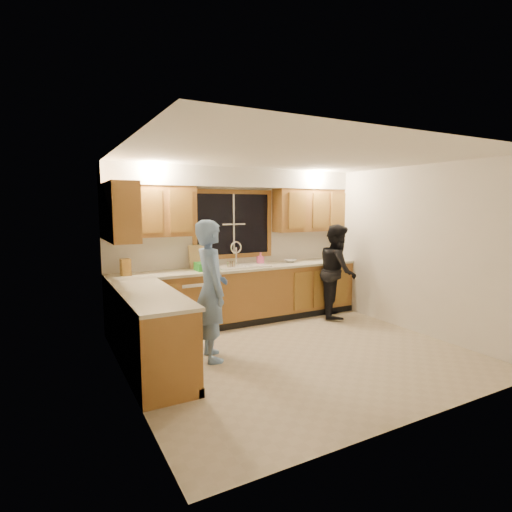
{
  "coord_description": "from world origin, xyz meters",
  "views": [
    {
      "loc": [
        -2.82,
        -4.16,
        1.9
      ],
      "look_at": [
        -0.24,
        0.65,
        1.22
      ],
      "focal_mm": 28.0,
      "sensor_mm": 36.0,
      "label": 1
    }
  ],
  "objects": [
    {
      "name": "can_left",
      "position": [
        -0.19,
        1.5,
        0.98
      ],
      "size": [
        0.08,
        0.08,
        0.11
      ],
      "primitive_type": "cylinder",
      "rotation": [
        0.0,
        0.0,
        0.33
      ],
      "color": "#BEAC92",
      "rests_on": "countertop_back"
    },
    {
      "name": "dish_crate",
      "position": [
        -0.66,
        1.53,
        0.98
      ],
      "size": [
        0.27,
        0.25,
        0.12
      ],
      "primitive_type": "cube",
      "rotation": [
        0.0,
        0.0,
        -0.01
      ],
      "color": "green",
      "rests_on": "countertop_back"
    },
    {
      "name": "upper_cabinets_left",
      "position": [
        -1.43,
        1.73,
        1.83
      ],
      "size": [
        1.35,
        0.33,
        0.75
      ],
      "primitive_type": "cube",
      "color": "#98642C",
      "rests_on": "wall_back"
    },
    {
      "name": "wall_right",
      "position": [
        2.1,
        0.0,
        1.25
      ],
      "size": [
        0.0,
        3.8,
        3.8
      ],
      "primitive_type": "plane",
      "rotation": [
        1.57,
        0.0,
        -1.57
      ],
      "color": "silver",
      "rests_on": "ground"
    },
    {
      "name": "upper_cabinets_return",
      "position": [
        -1.94,
        1.12,
        1.83
      ],
      "size": [
        0.33,
        0.9,
        0.75
      ],
      "primitive_type": "cube",
      "color": "#98642C",
      "rests_on": "wall_left"
    },
    {
      "name": "window_frame",
      "position": [
        0.0,
        1.89,
        1.6
      ],
      "size": [
        1.44,
        0.03,
        1.14
      ],
      "color": "black",
      "rests_on": "wall_back"
    },
    {
      "name": "wall_back",
      "position": [
        0.0,
        1.9,
        1.25
      ],
      "size": [
        4.2,
        0.0,
        4.2
      ],
      "primitive_type": "plane",
      "rotation": [
        1.57,
        0.0,
        0.0
      ],
      "color": "silver",
      "rests_on": "ground"
    },
    {
      "name": "can_right",
      "position": [
        -0.27,
        1.5,
        0.98
      ],
      "size": [
        0.08,
        0.08,
        0.12
      ],
      "primitive_type": "cylinder",
      "rotation": [
        0.0,
        0.0,
        0.35
      ],
      "color": "#BEAC92",
      "rests_on": "countertop_back"
    },
    {
      "name": "ceiling",
      "position": [
        0.0,
        0.0,
        2.5
      ],
      "size": [
        4.2,
        4.2,
        0.0
      ],
      "primitive_type": "plane",
      "rotation": [
        3.14,
        0.0,
        0.0
      ],
      "color": "white"
    },
    {
      "name": "countertop_back",
      "position": [
        0.0,
        1.58,
        0.9
      ],
      "size": [
        4.2,
        0.63,
        0.04
      ],
      "primitive_type": "cube",
      "color": "beige",
      "rests_on": "base_cabinets_back"
    },
    {
      "name": "countertop_left",
      "position": [
        -1.79,
        0.35,
        0.9
      ],
      "size": [
        0.63,
        1.9,
        0.04
      ],
      "primitive_type": "cube",
      "color": "beige",
      "rests_on": "base_cabinets_left"
    },
    {
      "name": "soap_bottle",
      "position": [
        0.39,
        1.67,
        1.02
      ],
      "size": [
        0.1,
        0.1,
        0.21
      ],
      "primitive_type": "imported",
      "rotation": [
        0.0,
        0.0,
        0.1
      ],
      "color": "#DB538B",
      "rests_on": "countertop_back"
    },
    {
      "name": "base_cabinets_back",
      "position": [
        0.0,
        1.6,
        0.44
      ],
      "size": [
        4.2,
        0.6,
        0.88
      ],
      "primitive_type": "cube",
      "color": "#98642C",
      "rests_on": "ground"
    },
    {
      "name": "cutting_board",
      "position": [
        -0.67,
        1.82,
        1.1
      ],
      "size": [
        0.28,
        0.12,
        0.36
      ],
      "primitive_type": "cube",
      "rotation": [
        -0.21,
        0.0,
        0.08
      ],
      "color": "tan",
      "rests_on": "countertop_back"
    },
    {
      "name": "upper_cabinets_right",
      "position": [
        1.43,
        1.73,
        1.83
      ],
      "size": [
        1.35,
        0.33,
        0.75
      ],
      "primitive_type": "cube",
      "color": "#98642C",
      "rests_on": "wall_back"
    },
    {
      "name": "man",
      "position": [
        -1.03,
        0.34,
        0.87
      ],
      "size": [
        0.5,
        0.69,
        1.74
      ],
      "primitive_type": "imported",
      "rotation": [
        0.0,
        0.0,
        1.42
      ],
      "color": "#678CC4",
      "rests_on": "floor"
    },
    {
      "name": "sink",
      "position": [
        0.0,
        1.6,
        0.86
      ],
      "size": [
        0.86,
        0.52,
        0.57
      ],
      "color": "white",
      "rests_on": "countertop_back"
    },
    {
      "name": "bowl",
      "position": [
        0.98,
        1.66,
        0.95
      ],
      "size": [
        0.25,
        0.25,
        0.05
      ],
      "primitive_type": "imported",
      "rotation": [
        0.0,
        0.0,
        -0.22
      ],
      "color": "silver",
      "rests_on": "countertop_back"
    },
    {
      "name": "knife_block",
      "position": [
        -1.81,
        1.63,
        1.04
      ],
      "size": [
        0.14,
        0.13,
        0.24
      ],
      "primitive_type": "cube",
      "rotation": [
        0.0,
        0.0,
        0.13
      ],
      "color": "olive",
      "rests_on": "countertop_back"
    },
    {
      "name": "base_cabinets_left",
      "position": [
        -1.8,
        0.35,
        0.44
      ],
      "size": [
        0.6,
        1.9,
        0.88
      ],
      "primitive_type": "cube",
      "color": "#98642C",
      "rests_on": "ground"
    },
    {
      "name": "stove",
      "position": [
        -1.8,
        -0.22,
        0.45
      ],
      "size": [
        0.58,
        0.75,
        0.9
      ],
      "primitive_type": "cube",
      "color": "silver",
      "rests_on": "floor"
    },
    {
      "name": "woman",
      "position": [
        1.6,
        1.12,
        0.8
      ],
      "size": [
        0.94,
        0.98,
        1.6
      ],
      "primitive_type": "imported",
      "rotation": [
        0.0,
        0.0,
        0.97
      ],
      "color": "black",
      "rests_on": "floor"
    },
    {
      "name": "floor",
      "position": [
        0.0,
        0.0,
        0.0
      ],
      "size": [
        4.2,
        4.2,
        0.0
      ],
      "primitive_type": "plane",
      "color": "tan",
      "rests_on": "ground"
    },
    {
      "name": "dishwasher",
      "position": [
        -0.85,
        1.59,
        0.41
      ],
      "size": [
        0.6,
        0.56,
        0.82
      ],
      "primitive_type": "cube",
      "color": "silver",
      "rests_on": "floor"
    },
    {
      "name": "soffit",
      "position": [
        0.0,
        1.72,
        2.35
      ],
      "size": [
        4.2,
        0.35,
        0.3
      ],
      "primitive_type": "cube",
      "color": "white",
      "rests_on": "wall_back"
    },
    {
      "name": "wall_left",
      "position": [
        -2.1,
        0.0,
        1.25
      ],
      "size": [
        0.0,
        3.8,
        3.8
      ],
      "primitive_type": "plane",
      "rotation": [
        1.57,
        0.0,
        1.57
      ],
      "color": "silver",
      "rests_on": "ground"
    }
  ]
}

